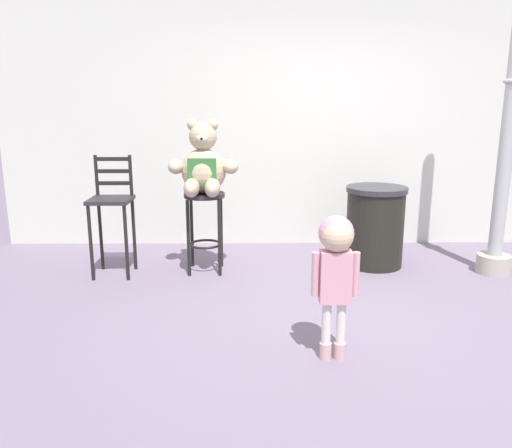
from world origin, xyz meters
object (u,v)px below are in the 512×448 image
teddy_bear (203,167)px  bar_chair_empty (112,207)px  trash_bin (375,226)px  bar_stool_with_teddy (205,216)px  child_walking (336,257)px  lamppost (507,143)px

teddy_bear → bar_chair_empty: size_ratio=0.61×
trash_bin → bar_stool_with_teddy: bearing=-174.4°
bar_stool_with_teddy → bar_chair_empty: 0.86m
child_walking → trash_bin: 2.06m
bar_stool_with_teddy → trash_bin: bearing=5.6°
child_walking → bar_chair_empty: (-1.80, 1.68, -0.03)m
bar_stool_with_teddy → lamppost: lamppost is taller
bar_chair_empty → bar_stool_with_teddy: bearing=4.6°
bar_stool_with_teddy → trash_bin: size_ratio=0.96×
teddy_bear → child_walking: teddy_bear is taller
bar_stool_with_teddy → lamppost: 2.84m
bar_stool_with_teddy → child_walking: size_ratio=0.82×
bar_stool_with_teddy → teddy_bear: 0.47m
child_walking → bar_stool_with_teddy: bearing=-123.0°
teddy_bear → bar_chair_empty: (-0.85, -0.04, -0.37)m
bar_stool_with_teddy → bar_chair_empty: (-0.85, -0.07, 0.10)m
teddy_bear → trash_bin: 1.79m
bar_stool_with_teddy → teddy_bear: teddy_bear is taller
teddy_bear → trash_bin: (1.66, 0.20, -0.61)m
child_walking → lamppost: (1.80, 1.65, 0.56)m
teddy_bear → trash_bin: bearing=6.7°
child_walking → lamppost: lamppost is taller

